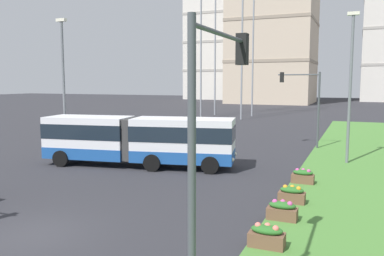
{
  "coord_description": "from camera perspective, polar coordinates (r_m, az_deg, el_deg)",
  "views": [
    {
      "loc": [
        10.06,
        -9.71,
        5.15
      ],
      "look_at": [
        0.19,
        13.65,
        2.2
      ],
      "focal_mm": 37.01,
      "sensor_mm": 36.0,
      "label": 1
    }
  ],
  "objects": [
    {
      "name": "flower_planter_2",
      "position": [
        17.46,
        14.19,
        -9.27
      ],
      "size": [
        1.1,
        0.56,
        0.74
      ],
      "color": "brown",
      "rests_on": "grass_median"
    },
    {
      "name": "flower_planter_3",
      "position": [
        20.85,
        15.68,
        -6.71
      ],
      "size": [
        1.1,
        0.56,
        0.74
      ],
      "color": "brown",
      "rests_on": "grass_median"
    },
    {
      "name": "streetlight_median",
      "position": [
        26.47,
        21.86,
        6.14
      ],
      "size": [
        0.7,
        0.28,
        9.39
      ],
      "color": "slate",
      "rests_on": "ground"
    },
    {
      "name": "flower_planter_1",
      "position": [
        15.32,
        12.87,
        -11.49
      ],
      "size": [
        1.1,
        0.56,
        0.74
      ],
      "color": "brown",
      "rests_on": "grass_median"
    },
    {
      "name": "articulated_bus",
      "position": [
        24.48,
        -7.74,
        -1.64
      ],
      "size": [
        12.05,
        4.68,
        3.0
      ],
      "color": "white",
      "rests_on": "ground"
    },
    {
      "name": "apartment_tower_westcentre",
      "position": [
        103.04,
        11.75,
        17.09
      ],
      "size": [
        19.87,
        19.26,
        48.15
      ],
      "color": "#C6B299",
      "rests_on": "ground"
    },
    {
      "name": "streetlight_left",
      "position": [
        28.4,
        -18.02,
        6.27
      ],
      "size": [
        0.7,
        0.28,
        9.36
      ],
      "color": "slate",
      "rests_on": "ground"
    },
    {
      "name": "ground_plane",
      "position": [
        14.9,
        -22.31,
        -14.09
      ],
      "size": [
        260.0,
        260.0,
        0.0
      ],
      "primitive_type": "plane",
      "color": "#2D2D33"
    },
    {
      "name": "apartment_tower_west",
      "position": [
        126.63,
        4.41,
        13.66
      ],
      "size": [
        18.32,
        20.15,
        41.35
      ],
      "color": "silver",
      "rests_on": "ground"
    },
    {
      "name": "traffic_light_far_right",
      "position": [
        31.97,
        16.0,
        4.4
      ],
      "size": [
        3.23,
        0.28,
        5.93
      ],
      "color": "#474C51",
      "rests_on": "ground"
    },
    {
      "name": "flower_planter_0",
      "position": [
        12.86,
        10.71,
        -15.02
      ],
      "size": [
        1.1,
        0.56,
        0.74
      ],
      "color": "brown",
      "rests_on": "grass_median"
    },
    {
      "name": "traffic_light_near_right",
      "position": [
        8.4,
        3.03,
        1.2
      ],
      "size": [
        0.28,
        3.73,
        6.39
      ],
      "color": "#474C51",
      "rests_on": "ground"
    }
  ]
}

